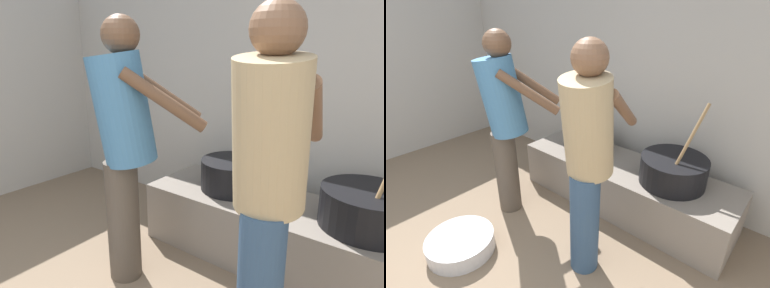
% 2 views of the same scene
% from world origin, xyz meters
% --- Properties ---
extents(block_enclosure_rear, '(5.24, 0.20, 1.95)m').
position_xyz_m(block_enclosure_rear, '(0.00, 2.70, 0.97)').
color(block_enclosure_rear, '#ADA8A0').
rests_on(block_enclosure_rear, ground_plane).
extents(hearth_ledge, '(1.98, 0.60, 0.42)m').
position_xyz_m(hearth_ledge, '(0.26, 2.18, 0.21)').
color(hearth_ledge, slate).
rests_on(hearth_ledge, ground_plane).
extents(cooking_pot_main, '(0.52, 0.52, 0.68)m').
position_xyz_m(cooking_pot_main, '(0.71, 2.19, 0.54)').
color(cooking_pot_main, black).
rests_on(cooking_pot_main, hearth_ledge).
extents(cooking_pot_secondary, '(0.45, 0.45, 0.22)m').
position_xyz_m(cooking_pot_secondary, '(-0.18, 2.20, 0.53)').
color(cooking_pot_secondary, black).
rests_on(cooking_pot_secondary, hearth_ledge).
extents(cook_in_blue_shirt, '(0.70, 0.68, 1.58)m').
position_xyz_m(cook_in_blue_shirt, '(-0.47, 1.47, 0.90)').
color(cook_in_blue_shirt, '#4C4238').
rests_on(cook_in_blue_shirt, ground_plane).
extents(cook_in_tan_shirt, '(0.47, 0.71, 1.58)m').
position_xyz_m(cook_in_tan_shirt, '(0.45, 1.42, 0.90)').
color(cook_in_tan_shirt, navy).
rests_on(cook_in_tan_shirt, ground_plane).
extents(metal_mixing_bowl, '(0.50, 0.50, 0.13)m').
position_xyz_m(metal_mixing_bowl, '(-0.34, 0.86, 0.07)').
color(metal_mixing_bowl, '#B7B7BC').
rests_on(metal_mixing_bowl, ground_plane).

